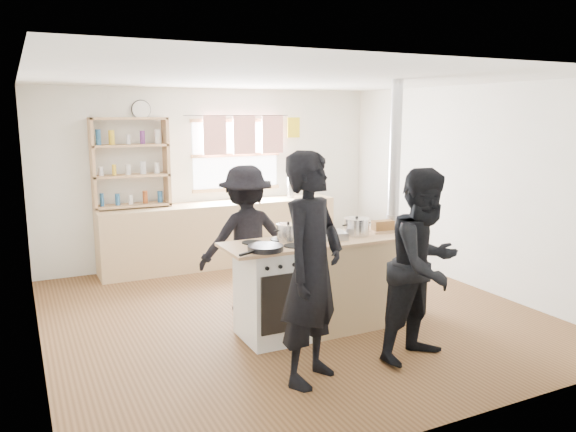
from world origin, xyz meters
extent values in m
cube|color=brown|center=(0.00, 0.00, -0.01)|extent=(5.00, 5.00, 0.01)
cube|color=tan|center=(0.00, 2.22, 0.45)|extent=(3.40, 0.55, 0.90)
cube|color=tan|center=(-1.20, 2.34, 0.94)|extent=(1.00, 0.28, 0.03)
cube|color=tan|center=(-1.20, 2.34, 1.33)|extent=(1.00, 0.28, 0.03)
cube|color=tan|center=(-1.20, 2.34, 1.74)|extent=(1.00, 0.28, 0.03)
cube|color=tan|center=(-1.20, 2.34, 2.08)|extent=(1.00, 0.28, 0.03)
cube|color=tan|center=(-1.68, 2.34, 1.50)|extent=(0.04, 0.28, 1.20)
cube|color=tan|center=(-0.72, 2.34, 1.50)|extent=(0.04, 0.28, 1.20)
cylinder|color=silver|center=(1.11, 2.22, 1.07)|extent=(0.10, 0.10, 0.33)
cube|color=white|center=(-0.45, -0.55, 0.45)|extent=(0.60, 0.60, 0.90)
cube|color=tan|center=(0.45, -0.55, 0.45)|extent=(1.20, 0.60, 0.90)
cube|color=tan|center=(0.00, -0.55, 0.92)|extent=(1.84, 0.64, 0.03)
cylinder|color=black|center=(-0.61, -0.74, 0.96)|extent=(0.44, 0.44, 0.05)
cylinder|color=#285E20|center=(-0.61, -0.74, 0.97)|extent=(0.29, 0.29, 0.02)
cube|color=silver|center=(0.15, -0.57, 0.97)|extent=(0.36, 0.32, 0.07)
cube|color=brown|center=(0.15, -0.57, 0.99)|extent=(0.31, 0.27, 0.02)
cylinder|color=#BCBCBE|center=(-0.24, -0.46, 1.01)|extent=(0.22, 0.22, 0.15)
cylinder|color=#BCBCBE|center=(-0.24, -0.46, 1.09)|extent=(0.23, 0.23, 0.01)
sphere|color=black|center=(-0.24, -0.46, 1.10)|extent=(0.03, 0.03, 0.03)
cylinder|color=silver|center=(0.49, -0.54, 1.01)|extent=(0.25, 0.25, 0.16)
cylinder|color=silver|center=(0.49, -0.54, 1.10)|extent=(0.26, 0.26, 0.01)
sphere|color=black|center=(0.49, -0.54, 1.11)|extent=(0.03, 0.03, 0.03)
cube|color=tan|center=(0.82, -0.53, 0.94)|extent=(0.30, 0.23, 0.02)
cube|color=olive|center=(0.82, -0.53, 1.00)|extent=(0.23, 0.13, 0.10)
cube|color=black|center=(1.03, -0.43, 0.23)|extent=(0.35, 0.35, 0.45)
cylinder|color=#ADADB2|center=(1.03, -0.43, 1.48)|extent=(0.12, 0.12, 2.05)
imported|color=black|center=(-0.53, -1.48, 0.94)|extent=(0.82, 0.74, 1.87)
imported|color=black|center=(0.54, -1.54, 0.85)|extent=(0.95, 0.82, 1.70)
imported|color=black|center=(-0.39, 0.29, 0.80)|extent=(1.04, 0.61, 1.61)
camera|label=1|loc=(-2.60, -5.25, 2.16)|focal=35.00mm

